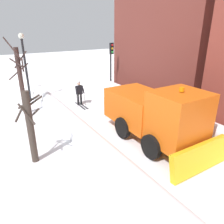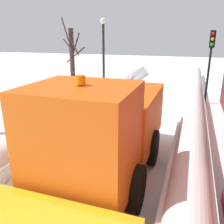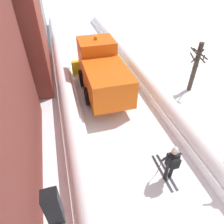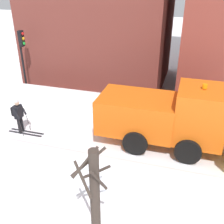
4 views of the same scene
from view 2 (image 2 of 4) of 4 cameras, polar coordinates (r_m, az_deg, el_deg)
ground_plane at (r=8.51m, az=-0.26°, el=-9.06°), size 80.00×80.00×0.00m
snowbank_left at (r=7.92m, az=18.30°, el=-8.19°), size 1.10×36.00×1.11m
snowbank_right at (r=9.46m, az=-15.60°, el=-4.36°), size 1.10×36.00×0.92m
plow_truck at (r=6.45m, az=-1.63°, el=-3.79°), size 3.20×5.98×3.12m
skier at (r=13.20m, az=4.66°, el=5.37°), size 0.62×1.80×1.81m
traffic_light_pole at (r=14.57m, az=22.54°, el=12.80°), size 0.28×0.42×4.10m
street_lamp at (r=16.84m, az=-2.06°, el=15.52°), size 0.40×0.40×4.95m
bare_tree_near at (r=14.66m, az=-9.45°, el=11.44°), size 1.31×1.22×4.84m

